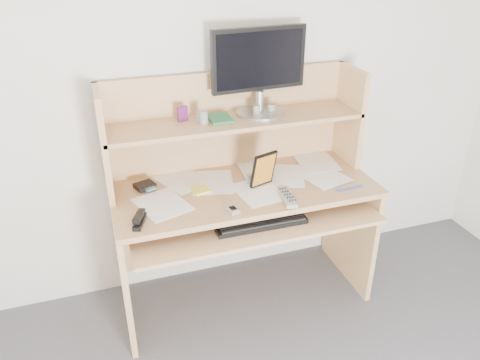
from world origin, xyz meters
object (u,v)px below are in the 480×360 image
object	(u,v)px
desk	(240,189)
keyboard	(259,220)
game_case	(264,169)
monitor	(259,69)
tv_remote	(287,197)

from	to	relation	value
desk	keyboard	distance (m)	0.30
game_case	monitor	xyz separation A→B (m)	(0.06, 0.24, 0.47)
desk	monitor	xyz separation A→B (m)	(0.15, 0.12, 0.63)
keyboard	game_case	xyz separation A→B (m)	(0.09, 0.18, 0.19)
keyboard	tv_remote	xyz separation A→B (m)	(0.16, 0.01, 0.10)
monitor	tv_remote	bearing A→B (deg)	-92.14
desk	game_case	size ratio (longest dim) A/B	7.10
tv_remote	monitor	bearing A→B (deg)	101.73
game_case	keyboard	bearing A→B (deg)	-133.61
monitor	desk	bearing A→B (deg)	-144.35
game_case	tv_remote	bearing A→B (deg)	-84.81
desk	tv_remote	distance (m)	0.33
desk	tv_remote	bearing A→B (deg)	-59.95
keyboard	desk	bearing A→B (deg)	92.10
desk	tv_remote	size ratio (longest dim) A/B	6.83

